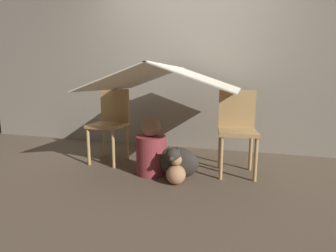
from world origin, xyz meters
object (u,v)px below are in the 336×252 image
at_px(chair_left, 111,121).
at_px(person_front, 151,151).
at_px(dog, 177,162).
at_px(chair_right, 237,127).

height_order(chair_left, person_front, chair_left).
height_order(chair_left, dog, chair_left).
xyz_separation_m(chair_right, person_front, (-0.85, -0.30, -0.24)).
bearing_deg(person_front, chair_left, 154.71).
relative_size(person_front, dog, 1.40).
height_order(chair_left, chair_right, same).
relative_size(chair_right, dog, 2.03).
distance_m(person_front, dog, 0.31).
distance_m(chair_left, chair_right, 1.48).
relative_size(chair_left, chair_right, 1.00).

